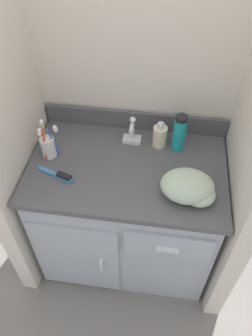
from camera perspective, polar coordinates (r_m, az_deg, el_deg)
name	(u,v)px	position (r m, az deg, el deg)	size (l,w,h in m)	color
ground_plane	(127,248)	(2.10, 0.12, -13.74)	(6.00, 6.00, 0.00)	slate
wall_back	(138,57)	(1.56, 2.05, 18.68)	(1.09, 0.08, 2.20)	beige
wall_left	(0,90)	(1.42, -21.03, 12.49)	(0.08, 0.66, 2.20)	beige
vanity	(126,212)	(1.78, 0.07, -7.68)	(0.91, 0.59, 0.74)	#9EA8B2
backsplash	(135,120)	(1.68, 1.53, 8.33)	(0.91, 0.02, 0.10)	#4C4C51
sink_faucet	(132,134)	(1.60, 1.06, 5.99)	(0.09, 0.09, 0.14)	silver
toothbrush_cup	(48,146)	(1.56, -13.40, 3.72)	(0.09, 0.09, 0.19)	silver
soap_dispenser	(160,136)	(1.58, 5.91, 5.57)	(0.07, 0.07, 0.14)	beige
shaving_cream_can	(180,133)	(1.55, 9.31, 6.04)	(0.06, 0.06, 0.19)	teal
hairbrush	(60,176)	(1.48, -11.47, -1.31)	(0.18, 0.09, 0.03)	teal
hand_towel	(190,188)	(1.38, 11.07, -3.40)	(0.23, 0.18, 0.11)	#A8BCA3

